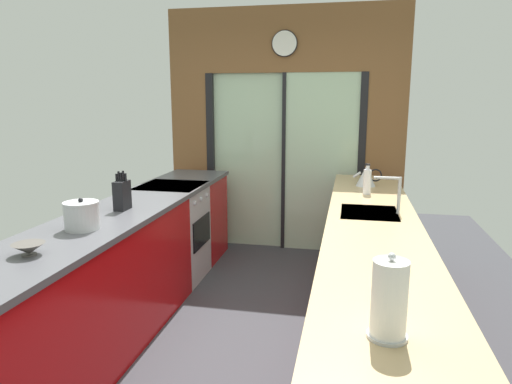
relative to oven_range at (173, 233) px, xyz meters
name	(u,v)px	position (x,y,z in m)	size (l,w,h in m)	color
ground_plane	(251,317)	(0.91, -0.65, -0.47)	(5.04, 7.60, 0.02)	#38383D
back_wall_unit	(284,116)	(0.91, 1.15, 1.07)	(2.64, 0.12, 2.70)	brown
left_counter_run	(115,274)	(0.00, -1.12, 0.01)	(0.62, 3.80, 0.92)	#AD0C0F
right_counter_run	(370,285)	(1.82, -0.95, 0.01)	(0.62, 3.80, 0.92)	#AD0C0F
sink_faucet	(395,189)	(1.97, -0.70, 0.64)	(0.19, 0.02, 0.27)	#B7BABC
oven_range	(173,233)	(0.00, 0.00, 0.00)	(0.60, 0.60, 0.92)	#B7BABC
mixing_bowl	(29,249)	(0.02, -2.01, 0.50)	(0.17, 0.17, 0.06)	#514C47
knife_block	(122,195)	(0.02, -0.99, 0.58)	(0.09, 0.14, 0.29)	black
stock_pot	(82,215)	(0.02, -1.51, 0.55)	(0.22, 0.22, 0.20)	#B7BABC
kettle	(366,176)	(1.80, 0.33, 0.56)	(0.27, 0.18, 0.21)	#B7BABC
soap_bottle	(367,181)	(1.80, -0.04, 0.58)	(0.07, 0.07, 0.26)	silver
paper_towel_roll	(389,300)	(1.80, -2.51, 0.60)	(0.14, 0.14, 0.31)	#B7BABC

